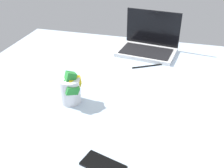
# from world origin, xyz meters

# --- Properties ---
(bed_mattress) EXTENTS (1.80, 1.40, 0.18)m
(bed_mattress) POSITION_xyz_m (0.00, 0.00, 0.09)
(bed_mattress) COLOR silver
(bed_mattress) RESTS_ON ground
(laptop) EXTENTS (0.36, 0.27, 0.23)m
(laptop) POSITION_xyz_m (-0.04, 0.50, 0.22)
(laptop) COLOR silver
(laptop) RESTS_ON bed_mattress
(snack_cup) EXTENTS (0.10, 0.10, 0.15)m
(snack_cup) POSITION_xyz_m (-0.29, -0.12, 0.24)
(snack_cup) COLOR silver
(snack_cup) RESTS_ON bed_mattress
(cell_phone) EXTENTS (0.15, 0.10, 0.01)m
(cell_phone) POSITION_xyz_m (-0.05, -0.43, 0.18)
(cell_phone) COLOR black
(cell_phone) RESTS_ON bed_mattress
(charger_cable) EXTENTS (0.15, 0.09, 0.01)m
(charger_cable) POSITION_xyz_m (-0.02, 0.30, 0.18)
(charger_cable) COLOR black
(charger_cable) RESTS_ON bed_mattress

